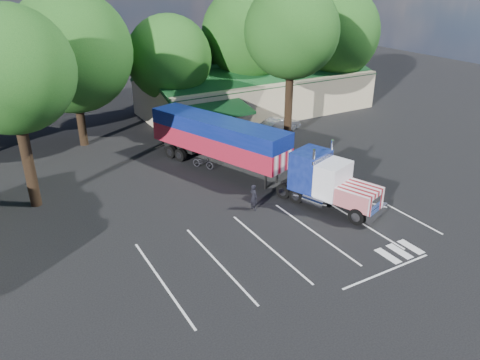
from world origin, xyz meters
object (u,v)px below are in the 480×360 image
bicycle (203,162)px  silver_sedan (279,125)px  semi_truck (244,147)px  woman (254,197)px

bicycle → silver_sedan: size_ratio=0.44×
semi_truck → silver_sedan: semi_truck is taller
semi_truck → silver_sedan: size_ratio=4.55×
woman → silver_sedan: (10.40, 12.23, -0.18)m
bicycle → silver_sedan: silver_sedan is taller
silver_sedan → bicycle: bearing=104.3°
woman → bicycle: woman is taller
bicycle → semi_truck: bearing=-89.4°
semi_truck → woman: size_ratio=10.98×
semi_truck → silver_sedan: (8.28, 7.37, -1.63)m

